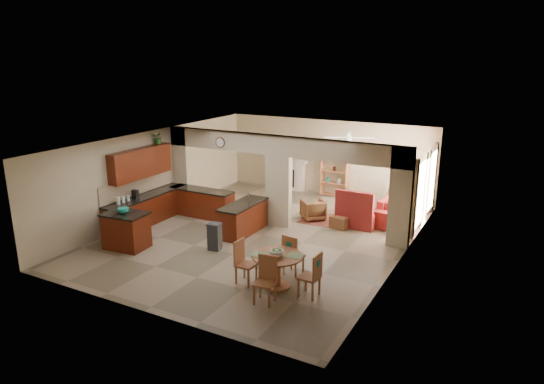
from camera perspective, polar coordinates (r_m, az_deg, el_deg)
The scene contains 39 objects.
floor at distance 14.30m, azimuth -1.09°, elevation -5.06°, with size 10.00×10.00×0.00m, color gray.
ceiling at distance 13.56m, azimuth -1.15°, elevation 6.06°, with size 10.00×10.00×0.00m, color white.
wall_back at distance 18.27m, azimuth 6.60°, elevation 4.05°, with size 8.00×8.00×0.00m, color #C4AE8F.
wall_front at distance 10.04m, azimuth -15.30°, elevation -6.42°, with size 8.00×8.00×0.00m, color #C4AE8F.
wall_left at distance 16.14m, azimuth -13.60°, elevation 2.14°, with size 10.00×10.00×0.00m, color #C4AE8F.
wall_right at distance 12.48m, azimuth 15.12°, elevation -1.99°, with size 10.00×10.00×0.00m, color #C4AE8F.
partition_left_pier at distance 16.69m, azimuth -10.57°, elevation 2.76°, with size 0.60×0.25×2.80m, color #C4AE8F.
partition_center_pier at distance 14.79m, azimuth 0.79°, elevation 0.14°, with size 0.80×0.25×2.20m, color #C4AE8F.
partition_right_pier at distance 13.48m, azimuth 14.89°, elevation -0.65°, with size 0.60×0.25×2.80m, color #C4AE8F.
partition_header at distance 14.48m, azimuth 0.81°, elevation 5.48°, with size 8.00×0.25×0.60m, color #C4AE8F.
kitchen_counter at distance 15.74m, azimuth -11.96°, elevation -1.65°, with size 2.52×3.29×1.48m.
upper_cabinets at distance 15.34m, azimuth -15.20°, elevation 3.31°, with size 0.35×2.40×0.90m, color #451908.
peninsula at distance 14.34m, azimuth -3.41°, elevation -3.09°, with size 0.70×1.85×0.91m.
wall_clock at distance 15.37m, azimuth -6.12°, elevation 5.82°, with size 0.34×0.34×0.03m, color #52341B.
rug at distance 15.61m, azimuth 6.56°, elevation -3.33°, with size 1.60×1.30×0.01m, color #994937.
fireplace at distance 18.92m, azimuth 1.83°, elevation 2.13°, with size 1.60×0.35×1.20m.
shelving_unit at distance 18.09m, azimuth 7.36°, elevation 2.28°, with size 1.00×0.32×1.80m, color #A45E38.
window_a at distance 14.71m, azimuth 17.06°, elevation -0.26°, with size 0.02×0.90×1.90m, color white.
window_b at distance 16.33m, azimuth 18.28°, elevation 1.20°, with size 0.02×0.90×1.90m, color white.
glazed_door at distance 15.56m, azimuth 17.65°, elevation -0.02°, with size 0.02×0.70×2.10m, color white.
drape_a_left at distance 14.15m, azimuth 16.41°, elevation -0.84°, with size 0.10×0.28×2.30m, color #41231A.
drape_a_right at distance 15.29m, azimuth 17.37°, elevation 0.31°, with size 0.10×0.28×2.30m, color #41231A.
drape_b_left at distance 15.76m, azimuth 17.73°, elevation 0.74°, with size 0.10×0.28×2.30m, color #41231A.
drape_b_right at distance 16.91m, azimuth 18.51°, elevation 1.67°, with size 0.10×0.28×2.30m, color #41231A.
ceiling_fan at distance 15.70m, azimuth 9.11°, elevation 6.33°, with size 1.00×1.00×0.10m, color white.
kitchen_island at distance 13.80m, azimuth -16.78°, elevation -4.35°, with size 1.22×0.92×1.00m.
teal_bowl at distance 13.63m, azimuth -17.09°, elevation -2.12°, with size 0.30×0.30×0.14m, color #148972.
trash_can at distance 13.24m, azimuth -6.75°, elevation -5.35°, with size 0.33×0.28×0.69m, color #29292B.
dining_table at distance 11.03m, azimuth 0.63°, elevation -8.73°, with size 1.16×1.16×0.79m.
fruit_bowl at distance 10.82m, azimuth 0.56°, elevation -7.17°, with size 0.32×0.32×0.17m, color #60A323.
sofa at distance 16.04m, azimuth 15.25°, elevation -1.77°, with size 1.08×2.76×0.81m, color maroon.
chaise at distance 15.27m, azimuth 10.06°, elevation -3.00°, with size 1.18×0.97×0.47m, color maroon.
armchair at distance 15.59m, azimuth 4.86°, elevation -2.08°, with size 0.69×0.71×0.64m, color maroon.
ottoman at distance 14.98m, azimuth 8.05°, elevation -3.48°, with size 0.51×0.51×0.37m, color maroon.
plant at distance 15.85m, azimuth -13.23°, elevation 6.24°, with size 0.36×0.32×0.41m, color #184A13.
chair_north at distance 11.60m, azimuth 2.34°, elevation -7.27°, with size 0.47×0.47×1.02m.
chair_east at distance 10.64m, azimuth 4.84°, elevation -9.55°, with size 0.44×0.44×1.02m.
chair_south at distance 10.44m, azimuth -0.70°, elevation -10.00°, with size 0.47×0.47×1.02m.
chair_west at distance 11.29m, azimuth -3.42°, elevation -7.97°, with size 0.44×0.44×1.02m.
Camera 1 is at (6.55, -11.64, 5.11)m, focal length 32.00 mm.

